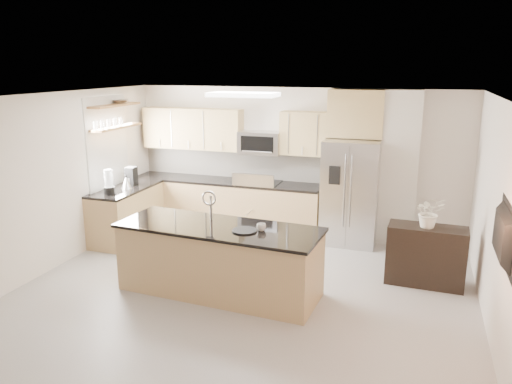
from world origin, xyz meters
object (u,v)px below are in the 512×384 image
(microwave, at_px, (260,143))
(platter, at_px, (244,231))
(credenza, at_px, (426,256))
(flower_vase, at_px, (430,204))
(bowl, at_px, (120,101))
(island, at_px, (219,259))
(range, at_px, (258,207))
(television, at_px, (498,235))
(coffee_maker, at_px, (131,176))
(blender, at_px, (109,183))
(cup, at_px, (261,227))
(refrigerator, at_px, (350,192))
(kettle, at_px, (126,182))

(microwave, distance_m, platter, 2.94)
(credenza, xyz_separation_m, flower_vase, (-0.00, -0.02, 0.74))
(microwave, height_order, credenza, microwave)
(bowl, bearing_deg, island, -35.19)
(range, relative_size, television, 1.06)
(credenza, height_order, coffee_maker, coffee_maker)
(blender, relative_size, bowl, 1.19)
(range, relative_size, platter, 3.53)
(cup, xyz_separation_m, blender, (-2.95, 1.04, 0.12))
(range, xyz_separation_m, flower_vase, (2.90, -1.44, 0.69))
(island, bearing_deg, range, 100.37)
(blender, bearing_deg, refrigerator, 21.62)
(range, distance_m, blender, 2.65)
(credenza, relative_size, television, 0.97)
(blender, height_order, television, television)
(refrigerator, bearing_deg, flower_vase, -48.24)
(range, relative_size, microwave, 1.50)
(platter, height_order, bowl, bowl)
(cup, xyz_separation_m, kettle, (-2.90, 1.47, 0.04))
(flower_vase, bearing_deg, bowl, 172.56)
(island, bearing_deg, bowl, 148.68)
(microwave, distance_m, flower_vase, 3.33)
(credenza, distance_m, flower_vase, 0.74)
(blender, bearing_deg, credenza, 1.22)
(kettle, bearing_deg, microwave, 31.10)
(island, xyz_separation_m, coffee_maker, (-2.39, 1.73, 0.60))
(range, distance_m, flower_vase, 3.31)
(credenza, distance_m, television, 2.03)
(refrigerator, bearing_deg, platter, -110.62)
(cup, bearing_deg, island, 179.64)
(credenza, xyz_separation_m, blender, (-4.98, -0.11, 0.68))
(flower_vase, bearing_deg, coffee_maker, 173.04)
(island, distance_m, cup, 0.78)
(kettle, xyz_separation_m, coffee_maker, (-0.07, 0.27, 0.05))
(platter, distance_m, flower_vase, 2.54)
(refrigerator, height_order, credenza, refrigerator)
(range, xyz_separation_m, refrigerator, (1.66, -0.05, 0.42))
(platter, xyz_separation_m, kettle, (-2.71, 1.55, 0.08))
(platter, relative_size, coffee_maker, 1.03)
(platter, xyz_separation_m, bowl, (-2.93, 1.88, 1.44))
(kettle, bearing_deg, range, 28.46)
(credenza, bearing_deg, flower_vase, -100.99)
(cup, relative_size, blender, 0.29)
(credenza, height_order, bowl, bowl)
(island, bearing_deg, credenza, 27.39)
(credenza, bearing_deg, microwave, 154.33)
(cup, height_order, blender, blender)
(credenza, distance_m, platter, 2.60)
(credenza, relative_size, platter, 3.24)
(blender, relative_size, coffee_maker, 1.31)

